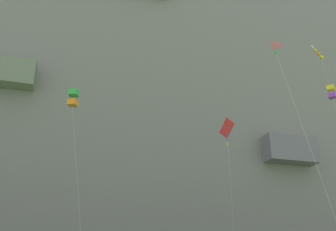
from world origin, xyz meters
TOP-DOWN VIEW (x-y plane):
  - cliff_face at (0.00, 68.67)m, footprint 180.00×26.07m
  - kite_box_mid_right at (-9.54, 33.95)m, footprint 3.01×5.03m
  - kite_box_mid_center at (15.23, 26.87)m, footprint 1.67×5.28m
  - kite_windsock_upper_right at (23.23, 36.99)m, footprint 3.89×3.61m
  - kite_diamond_far_left at (9.34, 39.16)m, footprint 2.99×6.53m
  - kite_delta_low_left at (4.37, 19.35)m, footprint 3.48×2.08m

SIDE VIEW (x-z plane):
  - kite_delta_low_left at x=4.37m, z-range 7.27..24.38m
  - kite_box_mid_right at x=-9.54m, z-range 8.70..27.88m
  - kite_diamond_far_left at x=9.34m, z-range 8.59..28.97m
  - kite_box_mid_center at x=15.23m, z-range 9.05..28.66m
  - kite_windsock_upper_right at x=23.23m, z-range 15.15..46.28m
  - cliff_face at x=0.00m, z-range -0.01..83.55m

